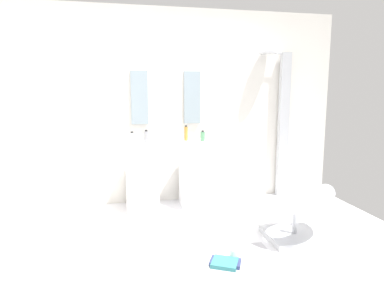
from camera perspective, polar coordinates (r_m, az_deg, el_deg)
ground_plane at (r=3.26m, az=-0.76°, el=-18.68°), size 4.80×3.60×0.04m
rear_partition at (r=4.53m, az=-4.58°, el=6.38°), size 4.80×0.10×2.60m
pedestal_sink_left at (r=4.29m, az=-8.63°, el=-5.43°), size 0.40×0.40×0.98m
pedestal_sink_right at (r=4.37m, az=0.70°, el=-5.05°), size 0.40×0.40×0.98m
vanity_mirror_left at (r=4.43m, az=-9.08°, el=7.92°), size 0.22×0.03×0.70m
vanity_mirror_right at (r=4.52m, az=0.01°, el=8.04°), size 0.22×0.03×0.70m
shower_column at (r=4.91m, az=15.37°, el=3.69°), size 0.49×0.24×2.05m
lounge_chair at (r=3.57m, az=17.43°, el=-10.19°), size 1.06×1.06×0.65m
area_rug at (r=3.09m, az=6.09°, el=-19.84°), size 0.91×0.65×0.01m
magazine_teal at (r=3.05m, az=5.70°, el=-19.79°), size 0.28×0.28×0.03m
magazine_navy at (r=3.06m, az=5.79°, el=-19.68°), size 0.30×0.25×0.03m
coffee_mug at (r=3.14m, az=7.37°, el=-18.28°), size 0.09×0.09×0.09m
soap_bottle_grey at (r=4.08m, az=-7.89°, el=1.23°), size 0.06×0.06×0.16m
soap_bottle_green at (r=4.22m, az=1.85°, el=1.36°), size 0.06×0.06×0.13m
soap_bottle_clear at (r=4.27m, az=-10.33°, el=1.23°), size 0.06×0.06×0.12m
soap_bottle_amber at (r=4.26m, az=-1.05°, el=1.85°), size 0.05×0.05×0.20m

